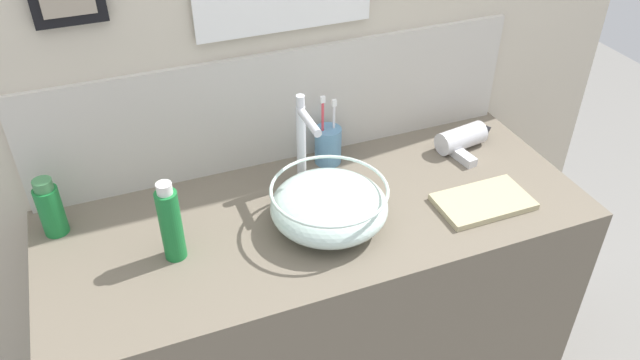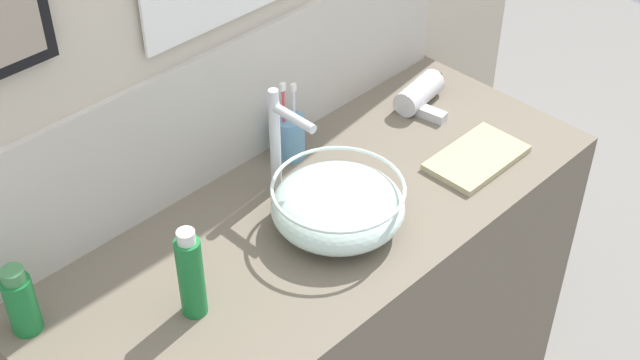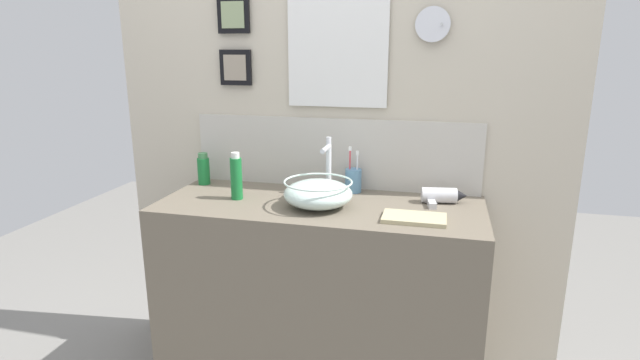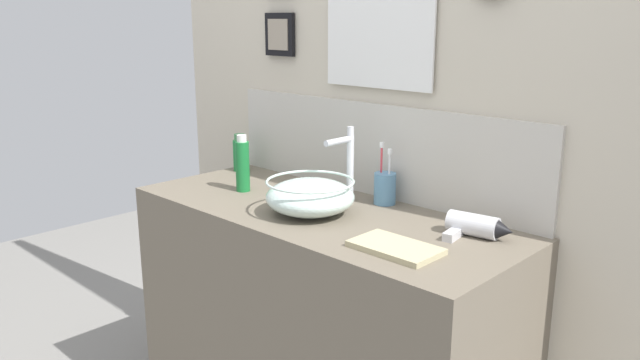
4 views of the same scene
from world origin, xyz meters
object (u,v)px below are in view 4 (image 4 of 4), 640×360
object	(u,v)px
glass_bowl_sink	(310,196)
faucet	(347,159)
toothbrush_cup	(385,188)
lotion_bottle	(243,165)
hair_drier	(477,226)
hand_towel	(395,248)
spray_bottle	(240,154)

from	to	relation	value
glass_bowl_sink	faucet	xyz separation A→B (m)	(0.00, 0.17, 0.09)
faucet	toothbrush_cup	xyz separation A→B (m)	(0.10, 0.08, -0.09)
faucet	lotion_bottle	distance (m)	0.39
hair_drier	lotion_bottle	bearing A→B (deg)	-170.12
faucet	toothbrush_cup	world-z (taller)	faucet
toothbrush_cup	hand_towel	bearing A→B (deg)	-47.84
lotion_bottle	hand_towel	bearing A→B (deg)	-7.24
hair_drier	lotion_bottle	size ratio (longest dim) A/B	0.95
faucet	hair_drier	distance (m)	0.50
lotion_bottle	hand_towel	world-z (taller)	lotion_bottle
glass_bowl_sink	spray_bottle	xyz separation A→B (m)	(-0.61, 0.21, 0.01)
hand_towel	hair_drier	bearing A→B (deg)	68.02
glass_bowl_sink	hand_towel	distance (m)	0.40
faucet	spray_bottle	xyz separation A→B (m)	(-0.61, 0.04, -0.08)
hair_drier	spray_bottle	distance (m)	1.10
hair_drier	hand_towel	world-z (taller)	hair_drier
glass_bowl_sink	spray_bottle	world-z (taller)	spray_bottle
hair_drier	spray_bottle	xyz separation A→B (m)	(-1.09, 0.04, 0.04)
spray_bottle	hand_towel	xyz separation A→B (m)	(1.00, -0.28, -0.06)
lotion_bottle	spray_bottle	world-z (taller)	lotion_bottle
glass_bowl_sink	faucet	world-z (taller)	faucet
glass_bowl_sink	lotion_bottle	world-z (taller)	lotion_bottle
toothbrush_cup	lotion_bottle	bearing A→B (deg)	-154.07
glass_bowl_sink	hair_drier	size ratio (longest dim) A/B	1.45
lotion_bottle	hand_towel	distance (m)	0.76
hair_drier	glass_bowl_sink	bearing A→B (deg)	-160.40
glass_bowl_sink	lotion_bottle	bearing A→B (deg)	176.01
glass_bowl_sink	toothbrush_cup	xyz separation A→B (m)	(0.10, 0.25, -0.00)
toothbrush_cup	spray_bottle	distance (m)	0.71
faucet	spray_bottle	distance (m)	0.61
glass_bowl_sink	spray_bottle	bearing A→B (deg)	160.82
glass_bowl_sink	hair_drier	xyz separation A→B (m)	(0.49, 0.17, -0.03)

